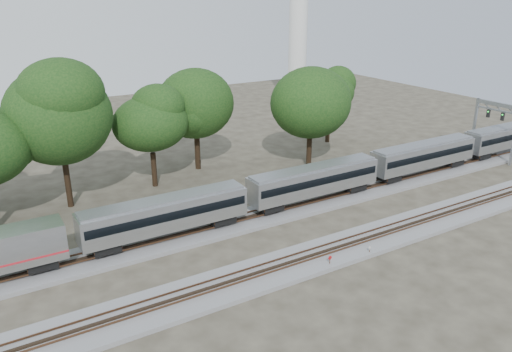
{
  "coord_description": "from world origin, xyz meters",
  "views": [
    {
      "loc": [
        -20.8,
        -35.25,
        22.71
      ],
      "look_at": [
        3.36,
        5.0,
        5.31
      ],
      "focal_mm": 35.0,
      "sensor_mm": 36.0,
      "label": 1
    }
  ],
  "objects": [
    {
      "name": "tree_6",
      "position": [
        18.98,
        16.91,
        8.88
      ],
      "size": [
        9.04,
        9.04,
        12.75
      ],
      "color": "black",
      "rests_on": "ground"
    },
    {
      "name": "switch_lever",
      "position": [
        8.47,
        -6.0,
        0.15
      ],
      "size": [
        0.56,
        0.41,
        0.3
      ],
      "primitive_type": "cube",
      "rotation": [
        0.0,
        0.0,
        0.23
      ],
      "color": "#512D19",
      "rests_on": "ground"
    },
    {
      "name": "train",
      "position": [
        29.24,
        6.0,
        3.04
      ],
      "size": [
        119.71,
        2.91,
        4.29
      ],
      "color": "#B6B8BD",
      "rests_on": "ground"
    },
    {
      "name": "tree_5",
      "position": [
        5.48,
        23.91,
        8.96
      ],
      "size": [
        9.12,
        9.12,
        12.86
      ],
      "color": "black",
      "rests_on": "ground"
    },
    {
      "name": "switch_stand_red",
      "position": [
        4.37,
        -5.83,
        0.73
      ],
      "size": [
        0.36,
        0.07,
        1.15
      ],
      "rotation": [
        0.0,
        0.0,
        0.03
      ],
      "color": "#512D19",
      "rests_on": "ground"
    },
    {
      "name": "track_near",
      "position": [
        0.0,
        -4.0,
        0.21
      ],
      "size": [
        160.0,
        5.0,
        0.73
      ],
      "color": "slate",
      "rests_on": "ground"
    },
    {
      "name": "signal_gantry",
      "position": [
        43.23,
        6.0,
        6.03
      ],
      "size": [
        0.57,
        6.8,
        8.27
      ],
      "color": "gray",
      "rests_on": "ground"
    },
    {
      "name": "ground",
      "position": [
        0.0,
        0.0,
        0.0
      ],
      "size": [
        160.0,
        160.0,
        0.0
      ],
      "primitive_type": "plane",
      "color": "#383328",
      "rests_on": "ground"
    },
    {
      "name": "track_far",
      "position": [
        0.0,
        6.0,
        0.21
      ],
      "size": [
        160.0,
        5.0,
        0.73
      ],
      "color": "slate",
      "rests_on": "ground"
    },
    {
      "name": "tree_3",
      "position": [
        -12.2,
        19.63,
        10.36
      ],
      "size": [
        10.54,
        10.54,
        14.86
      ],
      "color": "black",
      "rests_on": "ground"
    },
    {
      "name": "switch_stand_white",
      "position": [
        8.77,
        -6.11,
        0.62
      ],
      "size": [
        0.3,
        0.13,
        0.97
      ],
      "rotation": [
        0.0,
        0.0,
        0.33
      ],
      "color": "#512D19",
      "rests_on": "ground"
    },
    {
      "name": "tree_7",
      "position": [
        28.75,
        25.01,
        8.1
      ],
      "size": [
        8.25,
        8.25,
        11.63
      ],
      "color": "black",
      "rests_on": "ground"
    },
    {
      "name": "tree_4",
      "position": [
        -1.83,
        20.77,
        7.93
      ],
      "size": [
        8.08,
        8.08,
        11.39
      ],
      "color": "black",
      "rests_on": "ground"
    }
  ]
}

